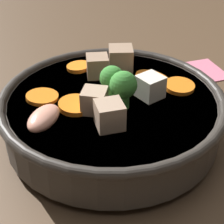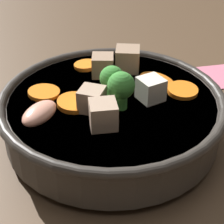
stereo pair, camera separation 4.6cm
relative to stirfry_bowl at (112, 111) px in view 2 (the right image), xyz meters
The scene contains 3 objects.
ground_plane 0.04m from the stirfry_bowl, 136.27° to the left, with size 3.00×3.00×0.00m, color #4C3826.
stirfry_bowl is the anchor object (origin of this frame).
napkin 0.22m from the stirfry_bowl, 132.59° to the right, with size 0.13×0.10×0.00m.
Camera 2 is at (-0.01, 0.38, 0.29)m, focal length 60.00 mm.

